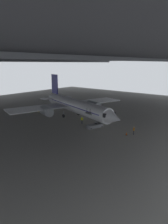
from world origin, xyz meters
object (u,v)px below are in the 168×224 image
(crew_worker_near_nose, at_px, (134,130))
(traffic_cone_orange, at_px, (126,134))
(baggage_tug, at_px, (40,110))
(crew_worker_by_stairs, at_px, (82,120))
(airplane_main, at_px, (75,105))
(boarding_stairs, at_px, (94,124))

(crew_worker_near_nose, xyz_separation_m, traffic_cone_orange, (-1.00, 1.05, -0.70))
(traffic_cone_orange, xyz_separation_m, baggage_tug, (1.55, 28.79, 0.23))
(crew_worker_by_stairs, relative_size, traffic_cone_orange, 2.90)
(crew_worker_by_stairs, bearing_deg, airplane_main, 59.17)
(airplane_main, xyz_separation_m, crew_worker_by_stairs, (-2.90, -4.85, -2.30))
(airplane_main, height_order, baggage_tug, airplane_main)
(boarding_stairs, height_order, traffic_cone_orange, boarding_stairs)
(crew_worker_by_stairs, distance_m, traffic_cone_orange, 11.79)
(baggage_tug, bearing_deg, boarding_stairs, -94.34)
(boarding_stairs, bearing_deg, traffic_cone_orange, -89.73)
(airplane_main, distance_m, baggage_tug, 12.60)
(crew_worker_by_stairs, distance_m, baggage_tug, 17.08)
(crew_worker_near_nose, distance_m, traffic_cone_orange, 1.61)
(crew_worker_by_stairs, bearing_deg, traffic_cone_orange, -91.64)
(baggage_tug, bearing_deg, crew_worker_near_nose, -91.05)
(airplane_main, xyz_separation_m, traffic_cone_orange, (-3.23, -16.62, -3.00))
(boarding_stairs, height_order, baggage_tug, boarding_stairs)
(airplane_main, relative_size, baggage_tug, 14.57)
(airplane_main, bearing_deg, traffic_cone_orange, -101.02)
(crew_worker_near_nose, distance_m, crew_worker_by_stairs, 12.83)
(crew_worker_near_nose, distance_m, baggage_tug, 29.85)
(crew_worker_near_nose, height_order, baggage_tug, crew_worker_near_nose)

